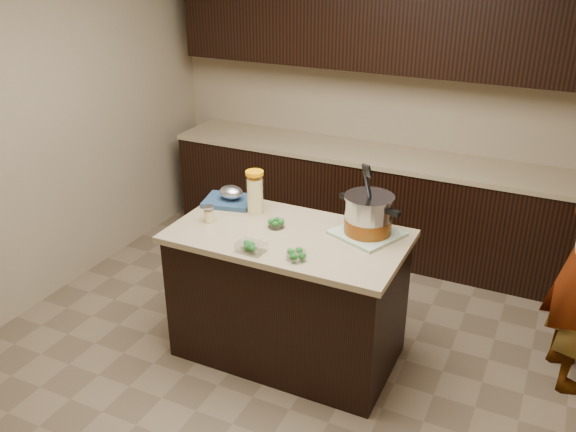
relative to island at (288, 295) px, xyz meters
The scene contains 12 objects.
ground_plane 0.45m from the island, ahead, with size 4.00×4.00×0.00m, color brown.
room_shell 1.26m from the island, ahead, with size 4.04×4.04×2.72m.
back_cabinets 1.81m from the island, 90.00° to the left, with size 3.60×0.63×2.33m.
island is the anchor object (origin of this frame).
dish_towel 0.67m from the island, 23.71° to the left, with size 0.36×0.36×0.02m, color #618D5F.
stock_pot 0.75m from the island, 23.69° to the left, with size 0.42×0.38×0.44m.
lemonade_pitcher 0.70m from the island, 149.88° to the left, with size 0.16×0.16×0.29m.
mason_jar 0.73m from the island, behind, with size 0.09×0.09×0.11m.
broccoli_tub_left 0.48m from the island, 155.47° to the left, with size 0.11×0.11×0.05m.
broccoli_tub_right 0.58m from the island, 56.21° to the right, with size 0.15×0.15×0.06m.
broccoli_tub_rect 0.57m from the island, 107.11° to the right, with size 0.17×0.13×0.06m.
blue_tray 0.78m from the island, 156.40° to the left, with size 0.37×0.32×0.12m.
Camera 1 is at (1.46, -3.04, 2.59)m, focal length 38.00 mm.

